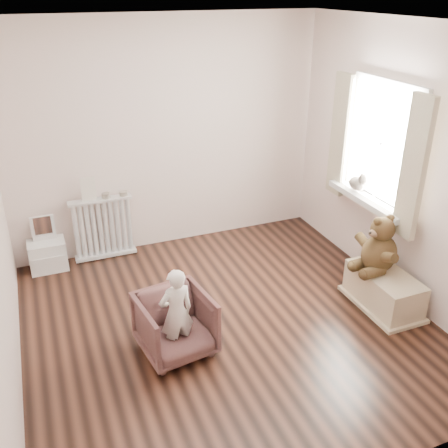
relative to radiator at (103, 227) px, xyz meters
name	(u,v)px	position (x,y,z in m)	size (l,w,h in m)	color
floor	(227,323)	(0.83, -1.68, -0.39)	(3.60, 3.60, 0.01)	black
ceiling	(228,24)	(0.83, -1.68, 2.21)	(3.60, 3.60, 0.01)	white
back_wall	(167,137)	(0.83, 0.12, 0.91)	(3.60, 0.02, 2.60)	white
front_wall	(359,318)	(0.83, -3.48, 0.91)	(3.60, 0.02, 2.60)	white
right_wall	(405,167)	(2.63, -1.68, 0.91)	(0.02, 3.60, 2.60)	white
window	(383,143)	(2.59, -1.38, 1.06)	(0.03, 0.90, 1.10)	white
window_sill	(368,200)	(2.50, -1.38, 0.48)	(0.22, 1.10, 0.06)	silver
curtain_left	(413,169)	(2.48, -1.95, 1.00)	(0.06, 0.26, 1.30)	beige
curtain_right	(340,136)	(2.48, -0.81, 1.00)	(0.06, 0.26, 1.30)	beige
radiator	(103,227)	(0.00, 0.00, 0.00)	(0.69, 0.13, 0.73)	silver
paper_doll	(88,189)	(-0.11, 0.00, 0.47)	(0.16, 0.01, 0.26)	beige
tin_a	(106,196)	(0.07, 0.00, 0.36)	(0.09, 0.09, 0.05)	#A59E8C
tin_b	(123,193)	(0.26, 0.00, 0.36)	(0.09, 0.09, 0.05)	#A59E8C
toy_vanity	(46,247)	(-0.63, -0.03, -0.11)	(0.39, 0.28, 0.62)	silver
armchair	(175,325)	(0.28, -1.86, -0.12)	(0.58, 0.59, 0.54)	brown
child	(176,313)	(0.28, -1.91, 0.04)	(0.30, 0.19, 0.81)	white
toy_bench	(384,288)	(2.35, -1.97, -0.19)	(0.40, 0.76, 0.36)	beige
teddy_bear	(381,241)	(2.31, -1.87, 0.28)	(0.46, 0.35, 0.56)	#352411
plush_cat	(358,182)	(2.49, -1.19, 0.61)	(0.16, 0.26, 0.22)	slate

